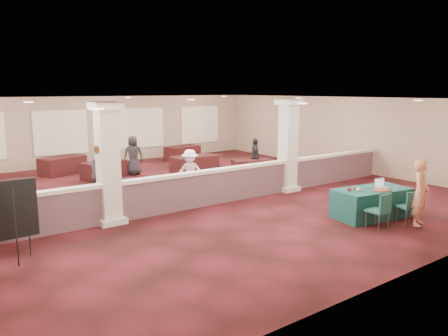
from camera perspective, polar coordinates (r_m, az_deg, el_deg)
ground at (r=14.94m, az=-4.17°, el=-3.41°), size 16.00×16.00×0.00m
wall_back at (r=21.81m, az=-15.49°, el=4.81°), size 16.00×0.04×3.20m
wall_front at (r=9.01m, az=23.84°, el=-2.91°), size 16.00×0.04×3.20m
wall_right at (r=20.03m, az=15.61°, el=4.36°), size 0.04×16.00×3.20m
ceiling at (r=14.52m, az=-4.33°, el=8.96°), size 16.00×16.00×0.02m
partition_wall at (r=13.59m, az=-0.84°, el=-2.29°), size 15.60×0.28×1.10m
column_left at (r=11.75m, az=-14.91°, el=0.70°), size 0.72×0.72×3.20m
column_right at (r=15.32m, az=8.36°, el=3.08°), size 0.72×0.72×3.20m
sconce_left at (r=11.61m, az=-16.28°, el=2.33°), size 0.12×0.12×0.18m
sconce_right at (r=11.80m, az=-13.72°, el=2.57°), size 0.12×0.12×0.18m
near_table at (r=12.82m, az=18.67°, el=-4.35°), size 2.25×1.38×0.81m
conf_chair_main at (r=12.60m, az=23.10°, el=-4.38°), size 0.55×0.55×0.87m
conf_chair_side at (r=11.78m, az=19.79°, el=-4.94°), size 0.48×0.49×0.94m
easel_board at (r=9.84m, az=-26.03°, el=-5.04°), size 1.02×0.52×1.73m
woman at (r=12.45m, az=24.26°, el=-2.97°), size 0.73×0.61×1.73m
far_table_front_left at (r=14.01m, az=-13.55°, el=-3.18°), size 1.82×1.30×0.67m
far_table_front_center at (r=18.39m, az=-3.86°, el=0.41°), size 1.91×0.96×0.77m
far_table_front_right at (r=18.21m, az=3.65°, el=0.11°), size 1.77×1.27×0.65m
far_table_back_left at (r=19.52m, az=-20.32°, el=0.31°), size 2.02×1.46×0.74m
far_table_back_center at (r=18.11m, az=-15.40°, el=-0.22°), size 1.89×1.36×0.69m
far_table_back_right at (r=22.12m, az=-5.44°, el=1.96°), size 1.90×1.22×0.71m
attendee_a at (r=13.82m, az=-15.56°, el=-0.90°), size 0.92×0.53×1.88m
attendee_b at (r=14.74m, az=-4.46°, el=-0.55°), size 1.01×1.01×1.53m
attendee_c at (r=18.34m, az=4.08°, el=1.53°), size 0.86×0.96×1.51m
attendee_d at (r=18.51m, az=-11.76°, el=1.63°), size 0.91×0.68×1.64m
laptop_base at (r=12.92m, az=19.99°, el=-2.42°), size 0.40×0.31×0.02m
laptop_screen at (r=12.98m, az=19.61°, el=-1.75°), size 0.36×0.07×0.24m
screen_glow at (r=12.98m, az=19.63°, el=-1.83°), size 0.33×0.06×0.21m
knitting at (r=12.58m, az=19.86°, el=-2.72°), size 0.49×0.40×0.03m
yarn_cream at (r=12.21m, az=17.16°, el=-2.73°), size 0.12×0.12×0.12m
yarn_red at (r=12.22m, az=16.05°, el=-2.69°), size 0.11×0.11×0.11m
yarn_grey at (r=12.46m, az=16.74°, el=-2.47°), size 0.12×0.12×0.12m
scissors at (r=13.04m, az=21.97°, el=-2.45°), size 0.14×0.05×0.01m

